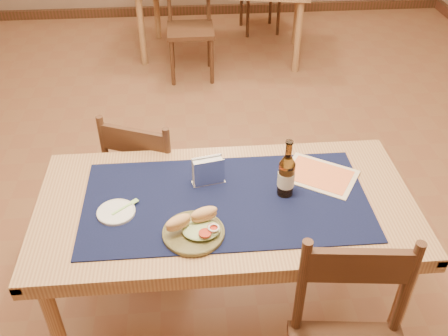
{
  "coord_description": "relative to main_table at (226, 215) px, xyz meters",
  "views": [
    {
      "loc": [
        -0.14,
        -2.39,
        2.14
      ],
      "look_at": [
        0.0,
        -0.7,
        0.85
      ],
      "focal_mm": 40.0,
      "sensor_mm": 36.0,
      "label": 1
    }
  ],
  "objects": [
    {
      "name": "sandwich_plate",
      "position": [
        -0.14,
        -0.19,
        0.11
      ],
      "size": [
        0.25,
        0.25,
        0.09
      ],
      "color": "brown",
      "rests_on": "placemat"
    },
    {
      "name": "napkin_holder",
      "position": [
        -0.07,
        0.12,
        0.15
      ],
      "size": [
        0.15,
        0.08,
        0.13
      ],
      "color": "silver",
      "rests_on": "placemat"
    },
    {
      "name": "fork",
      "position": [
        -0.41,
        -0.02,
        0.1
      ],
      "size": [
        0.11,
        0.1,
        0.0
      ],
      "color": "#9AD977",
      "rests_on": "side_plate"
    },
    {
      "name": "menu_card",
      "position": [
        0.43,
        0.13,
        0.09
      ],
      "size": [
        0.39,
        0.36,
        0.01
      ],
      "color": "beige",
      "rests_on": "placemat"
    },
    {
      "name": "chair_main_far",
      "position": [
        -0.36,
        0.58,
        -0.21
      ],
      "size": [
        0.53,
        0.53,
        0.88
      ],
      "color": "#4C281B",
      "rests_on": "ground"
    },
    {
      "name": "beer_bottle",
      "position": [
        0.26,
        0.02,
        0.19
      ],
      "size": [
        0.07,
        0.07,
        0.27
      ],
      "color": "#4B2C0D",
      "rests_on": "placemat"
    },
    {
      "name": "side_plate",
      "position": [
        -0.46,
        -0.04,
        0.1
      ],
      "size": [
        0.16,
        0.16,
        0.01
      ],
      "color": "silver",
      "rests_on": "placemat"
    },
    {
      "name": "main_table",
      "position": [
        0.0,
        0.0,
        0.0
      ],
      "size": [
        1.6,
        0.8,
        0.75
      ],
      "color": "tan",
      "rests_on": "ground"
    },
    {
      "name": "chair_back_near",
      "position": [
        -0.09,
        2.72,
        -0.21
      ],
      "size": [
        0.41,
        0.41,
        0.89
      ],
      "color": "#4C281B",
      "rests_on": "ground"
    },
    {
      "name": "placemat",
      "position": [
        0.0,
        0.0,
        0.09
      ],
      "size": [
        1.2,
        0.6,
        0.01
      ],
      "primitive_type": "cube",
      "color": "#0E1133",
      "rests_on": "main_table"
    },
    {
      "name": "baseboard",
      "position": [
        0.0,
        0.8,
        -0.62
      ],
      "size": [
        6.0,
        7.0,
        0.1
      ],
      "color": "#4C281B",
      "rests_on": "ground"
    }
  ]
}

